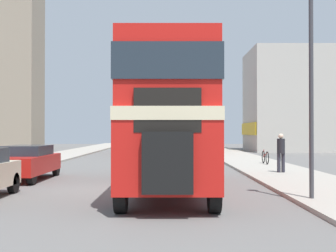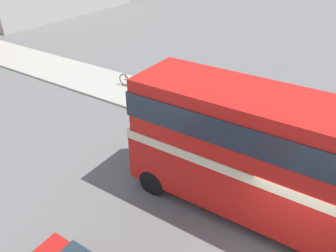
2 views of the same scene
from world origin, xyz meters
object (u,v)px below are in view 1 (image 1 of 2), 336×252
Objects in this scene: bus_distant at (165,125)px; bicycle_on_pavement at (266,157)px; car_parked_mid at (27,162)px; double_decker_bus at (168,113)px; pedestrian_walking at (281,150)px; street_lamp at (311,55)px.

bus_distant reaches higher than bicycle_on_pavement.
double_decker_bus is at bearing -28.55° from car_parked_mid.
double_decker_bus is 7.28m from pedestrian_walking.
street_lamp is at bearing -37.52° from double_decker_bus.
pedestrian_walking is 8.63m from street_lamp.
bicycle_on_pavement is at bearing -69.71° from bus_distant.
double_decker_bus is at bearing 142.48° from street_lamp.
bus_distant is 16.75m from bicycle_on_pavement.
street_lamp reaches higher than bicycle_on_pavement.
bus_distant is at bearing 90.65° from double_decker_bus.
pedestrian_walking is at bearing -76.00° from bus_distant.
car_parked_mid is (-5.59, 3.04, -1.82)m from double_decker_bus.
car_parked_mid is at bearing -169.03° from pedestrian_walking.
street_lamp is (4.16, -29.29, 1.47)m from bus_distant.
double_decker_bus is 1.88× the size of street_lamp.
double_decker_bus is at bearing -134.41° from pedestrian_walking.
car_parked_mid is at bearing 147.57° from street_lamp.
street_lamp is (-1.13, -8.06, 2.87)m from pedestrian_walking.
double_decker_bus is 26.32m from bus_distant.
double_decker_bus is 5.07m from street_lamp.
bus_distant is (-0.30, 26.32, -0.05)m from double_decker_bus.
bus_distant is 1.91× the size of street_lamp.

